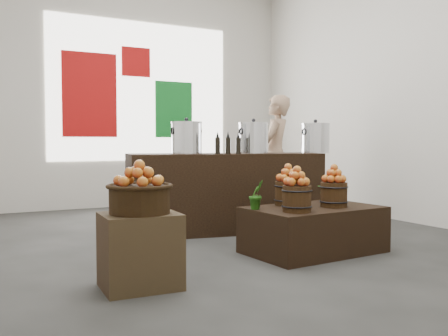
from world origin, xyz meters
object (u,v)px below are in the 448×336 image
crate (140,251)px  stock_pot_left (187,139)px  stock_pot_center (253,139)px  wicker_basket (140,200)px  counter (225,192)px  display_table (314,230)px  stock_pot_right (315,139)px  shopper (276,155)px

crate → stock_pot_left: stock_pot_left is taller
stock_pot_center → wicker_basket: bearing=-139.4°
stock_pot_center → counter: bearing=169.0°
counter → stock_pot_left: (-0.48, 0.09, 0.67)m
wicker_basket → stock_pot_left: (1.23, 1.95, 0.48)m
display_table → stock_pot_right: bearing=47.3°
crate → wicker_basket: (0.00, 0.00, 0.39)m
stock_pot_left → crate: bearing=-122.3°
crate → stock_pot_left: (1.23, 1.95, 0.87)m
display_table → stock_pot_left: (-0.71, 1.58, 0.93)m
stock_pot_left → stock_pot_right: size_ratio=1.00×
crate → shopper: bearing=42.2°
crate → wicker_basket: wicker_basket is taller
stock_pot_right → shopper: bearing=81.7°
shopper → stock_pot_center: bearing=5.9°
counter → shopper: bearing=45.5°
stock_pot_left → shopper: bearing=24.9°
wicker_basket → stock_pot_left: bearing=57.7°
wicker_basket → display_table: bearing=10.8°
stock_pot_left → shopper: size_ratio=0.20×
display_table → shopper: 2.80m
wicker_basket → counter: (1.71, 1.86, -0.19)m
stock_pot_right → stock_pot_center: bearing=169.0°
stock_pot_right → counter: bearing=169.0°
stock_pot_right → stock_pot_left: bearing=169.0°
display_table → stock_pot_right: size_ratio=3.63×
wicker_basket → counter: size_ratio=0.19×
crate → stock_pot_center: stock_pot_center is taller
crate → display_table: size_ratio=0.43×
crate → stock_pot_center: 2.88m
display_table → stock_pot_right: 1.84m
crate → wicker_basket: 0.39m
stock_pot_center → shopper: (1.02, 1.03, -0.24)m
stock_pot_left → stock_pot_right: 1.73m
stock_pot_left → stock_pot_center: (0.85, -0.16, 0.00)m
crate → wicker_basket: size_ratio=1.25×
crate → stock_pot_left: size_ratio=1.56×
wicker_basket → counter: bearing=47.4°
crate → stock_pot_center: bearing=40.6°
wicker_basket → shopper: shopper is taller
display_table → stock_pot_left: size_ratio=3.63×
stock_pot_center → shopper: 1.47m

